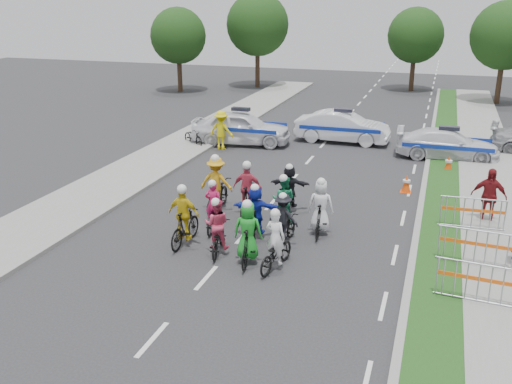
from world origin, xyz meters
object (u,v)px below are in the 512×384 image
(rider_1, at_px, (248,238))
(cone_0, at_px, (406,184))
(spectator_2, at_px, (489,196))
(rider_2, at_px, (217,232))
(tree_4, at_px, (416,35))
(tree_3, at_px, (258,25))
(tree_1, at_px, (506,36))
(rider_9, at_px, (248,195))
(police_car_1, at_px, (342,127))
(tree_0, at_px, (178,36))
(rider_0, at_px, (276,249))
(rider_8, at_px, (284,208))
(barrier_0, at_px, (478,285))
(police_car_2, at_px, (448,144))
(barrier_1, at_px, (475,249))
(rider_4, at_px, (283,224))
(marshal_hiviz, at_px, (221,130))
(parked_bike, at_px, (193,137))
(rider_6, at_px, (214,213))
(rider_7, at_px, (321,212))
(police_car_0, at_px, (241,127))
(barrier_2, at_px, (472,215))
(rider_5, at_px, (256,215))
(rider_10, at_px, (217,189))
(cone_1, at_px, (449,164))
(rider_11, at_px, (289,191))
(rider_3, at_px, (185,222))

(rider_1, bearing_deg, cone_0, -123.83)
(rider_1, height_order, spectator_2, rider_1)
(rider_2, xyz_separation_m, tree_4, (3.29, 32.45, 3.54))
(tree_3, bearing_deg, tree_1, -6.34)
(rider_9, bearing_deg, police_car_1, -99.69)
(tree_0, bearing_deg, rider_0, -59.92)
(rider_8, distance_m, barrier_0, 6.59)
(police_car_2, relative_size, barrier_0, 2.28)
(rider_2, distance_m, tree_4, 32.81)
(rider_1, xyz_separation_m, barrier_1, (5.95, 1.61, -0.17))
(rider_4, bearing_deg, rider_0, 107.25)
(marshal_hiviz, bearing_deg, parked_bike, -5.53)
(police_car_1, height_order, marshal_hiviz, marshal_hiviz)
(rider_6, relative_size, barrier_1, 0.86)
(rider_7, distance_m, tree_4, 30.38)
(police_car_2, relative_size, marshal_hiviz, 2.42)
(barrier_0, bearing_deg, barrier_1, 90.00)
(rider_2, relative_size, police_car_0, 0.36)
(barrier_2, xyz_separation_m, tree_3, (-15.70, 26.49, 4.33))
(police_car_1, relative_size, tree_4, 0.75)
(rider_1, bearing_deg, police_car_1, -97.70)
(rider_8, distance_m, rider_9, 1.54)
(police_car_1, distance_m, cone_0, 7.98)
(rider_0, height_order, spectator_2, spectator_2)
(rider_1, relative_size, marshal_hiviz, 1.00)
(rider_5, distance_m, tree_1, 28.64)
(rider_10, distance_m, barrier_2, 8.34)
(barrier_1, distance_m, tree_4, 31.59)
(rider_1, relative_size, spectator_2, 1.01)
(cone_1, bearing_deg, rider_6, -127.84)
(barrier_1, bearing_deg, police_car_2, 94.14)
(rider_6, xyz_separation_m, tree_4, (4.03, 30.89, 3.62))
(barrier_2, distance_m, tree_4, 28.96)
(rider_2, height_order, rider_10, rider_10)
(barrier_0, xyz_separation_m, tree_1, (2.30, 29.30, 3.98))
(police_car_0, bearing_deg, tree_3, 6.52)
(tree_3, bearing_deg, parked_bike, -81.43)
(rider_0, xyz_separation_m, tree_0, (-15.58, 26.89, 3.60))
(rider_7, distance_m, spectator_2, 5.57)
(rider_6, distance_m, marshal_hiviz, 10.06)
(rider_0, xyz_separation_m, cone_0, (2.90, 7.66, -0.25))
(rider_4, distance_m, cone_1, 10.47)
(rider_4, distance_m, rider_11, 2.83)
(barrier_1, distance_m, tree_0, 32.79)
(rider_0, bearing_deg, police_car_2, -96.92)
(rider_6, height_order, marshal_hiviz, marshal_hiviz)
(rider_3, xyz_separation_m, tree_4, (4.43, 32.21, 3.45))
(rider_4, height_order, barrier_2, rider_4)
(rider_8, relative_size, cone_1, 2.58)
(rider_11, height_order, cone_0, rider_11)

